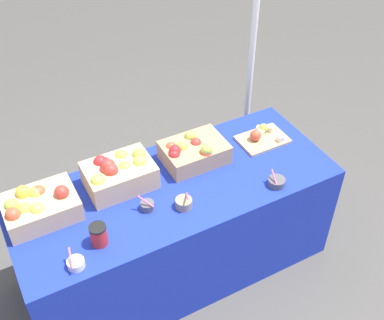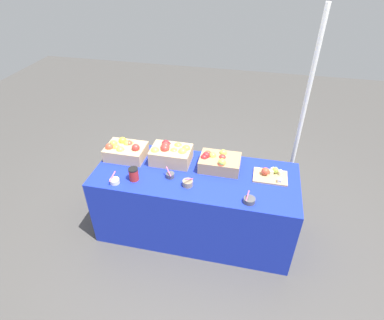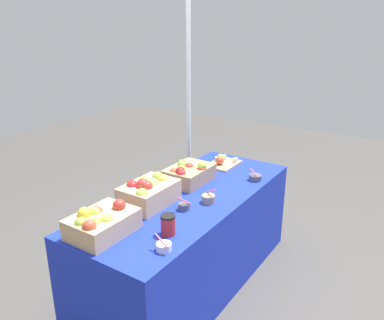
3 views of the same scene
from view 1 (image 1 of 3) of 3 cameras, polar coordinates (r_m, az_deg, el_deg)
name	(u,v)px [view 1 (image 1 of 3)]	position (r m, az deg, el deg)	size (l,w,h in m)	color
ground_plane	(177,264)	(3.36, -1.77, -12.05)	(10.00, 10.00, 0.00)	#474442
table	(176,227)	(3.07, -1.91, -7.90)	(1.90, 0.76, 0.74)	#192DB7
apple_crate_left	(39,206)	(2.71, -17.51, -5.13)	(0.38, 0.28, 0.18)	tan
apple_crate_middle	(118,173)	(2.78, -8.61, -1.48)	(0.38, 0.27, 0.20)	tan
apple_crate_right	(193,151)	(2.92, 0.14, 1.01)	(0.38, 0.27, 0.18)	tan
cutting_board_front	(262,137)	(3.14, 8.19, 2.73)	(0.31, 0.22, 0.09)	tan
sample_bowl_near	(76,263)	(2.47, -13.46, -11.70)	(0.09, 0.10, 0.10)	silver
sample_bowl_mid	(184,203)	(2.66, -0.96, -5.06)	(0.09, 0.10, 0.11)	gray
sample_bowl_far	(147,206)	(2.67, -5.27, -5.35)	(0.09, 0.09, 0.10)	#4C4C51
sample_bowl_extra	(276,182)	(2.83, 9.87, -2.55)	(0.10, 0.10, 0.10)	#4C4C51
coffee_cup	(99,235)	(2.51, -10.89, -8.62)	(0.09, 0.09, 0.12)	red
tent_pole	(252,51)	(3.45, 7.07, 12.62)	(0.04, 0.04, 2.13)	white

